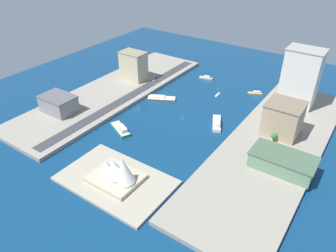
{
  "coord_description": "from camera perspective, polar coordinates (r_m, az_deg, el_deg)",
  "views": [
    {
      "loc": [
        -136.61,
        222.21,
        154.11
      ],
      "look_at": [
        -2.16,
        27.16,
        4.39
      ],
      "focal_mm": 34.46,
      "sensor_mm": 36.0,
      "label": 1
    }
  ],
  "objects": [
    {
      "name": "warehouse_low_gray",
      "position": [
        317.86,
        -18.79,
        3.76
      ],
      "size": [
        32.41,
        23.11,
        15.69
      ],
      "color": "gray",
      "rests_on": "quay_east"
    },
    {
      "name": "water_taxi_orange",
      "position": [
        355.28,
        15.2,
        5.66
      ],
      "size": [
        15.27,
        8.96,
        3.67
      ],
      "color": "orange",
      "rests_on": "ground_plane"
    },
    {
      "name": "office_block_beige",
      "position": [
        367.19,
        -6.12,
        10.56
      ],
      "size": [
        28.15,
        19.18,
        31.53
      ],
      "color": "#C6B793",
      "rests_on": "quay_east"
    },
    {
      "name": "park_tree_cluster",
      "position": [
        281.24,
        18.19,
        -0.65
      ],
      "size": [
        11.06,
        23.32,
        7.93
      ],
      "color": "brown",
      "rests_on": "quay_west"
    },
    {
      "name": "peninsula_point",
      "position": [
        232.17,
        -9.2,
        -9.49
      ],
      "size": [
        78.59,
        49.8,
        2.0
      ],
      "primitive_type": "cube",
      "color": "#A89E89",
      "rests_on": "ground_plane"
    },
    {
      "name": "terminal_long_green",
      "position": [
        245.84,
        19.6,
        -5.99
      ],
      "size": [
        45.37,
        24.55,
        11.85
      ],
      "color": "slate",
      "rests_on": "quay_west"
    },
    {
      "name": "quay_east",
      "position": [
        350.13,
        -9.58,
        6.02
      ],
      "size": [
        70.0,
        240.0,
        3.43
      ],
      "primitive_type": "cube",
      "color": "gray",
      "rests_on": "ground_plane"
    },
    {
      "name": "hotel_broad_white",
      "position": [
        329.82,
        22.41,
        7.92
      ],
      "size": [
        33.07,
        23.55,
        55.49
      ],
      "color": "silver",
      "rests_on": "quay_west"
    },
    {
      "name": "sailboat_small_white",
      "position": [
        344.48,
        8.84,
        5.49
      ],
      "size": [
        3.12,
        8.98,
        10.52
      ],
      "color": "white",
      "rests_on": "ground_plane"
    },
    {
      "name": "quay_west",
      "position": [
        273.98,
        18.16,
        -3.35
      ],
      "size": [
        70.0,
        240.0,
        3.43
      ],
      "primitive_type": "cube",
      "color": "gray",
      "rests_on": "ground_plane"
    },
    {
      "name": "ferry_white_commuter",
      "position": [
        291.78,
        8.62,
        0.53
      ],
      "size": [
        18.12,
        27.35,
        6.05
      ],
      "color": "silver",
      "rests_on": "ground_plane"
    },
    {
      "name": "opera_landmark",
      "position": [
        224.98,
        -8.97,
        -7.99
      ],
      "size": [
        35.11,
        28.46,
        23.18
      ],
      "color": "#BCAD93",
      "rests_on": "peninsula_point"
    },
    {
      "name": "barge_flat_brown",
      "position": [
        333.64,
        -1.35,
        5.01
      ],
      "size": [
        30.1,
        21.69,
        3.25
      ],
      "color": "brown",
      "rests_on": "ground_plane"
    },
    {
      "name": "ground_plane",
      "position": [
        302.96,
        2.58,
        1.68
      ],
      "size": [
        440.0,
        440.0,
        0.0
      ],
      "primitive_type": "plane",
      "color": "navy"
    },
    {
      "name": "ferry_green_doubledeck",
      "position": [
        283.05,
        -8.34,
        -0.55
      ],
      "size": [
        27.59,
        18.49,
        6.38
      ],
      "color": "#2D8C4C",
      "rests_on": "ground_plane"
    },
    {
      "name": "road_strip",
      "position": [
        334.86,
        -6.67,
        5.33
      ],
      "size": [
        10.8,
        228.0,
        0.15
      ],
      "primitive_type": "cube",
      "color": "#38383D",
      "rests_on": "quay_east"
    },
    {
      "name": "apartment_midrise_tan",
      "position": [
        282.1,
        19.68,
        1.25
      ],
      "size": [
        29.14,
        28.53,
        27.92
      ],
      "color": "tan",
      "rests_on": "quay_west"
    },
    {
      "name": "van_white",
      "position": [
        366.42,
        -2.42,
        8.14
      ],
      "size": [
        1.93,
        4.35,
        1.61
      ],
      "color": "black",
      "rests_on": "road_strip"
    },
    {
      "name": "sedan_silver",
      "position": [
        375.39,
        -1.56,
        8.76
      ],
      "size": [
        2.0,
        5.06,
        1.48
      ],
      "color": "black",
      "rests_on": "road_strip"
    },
    {
      "name": "traffic_light_waterfront",
      "position": [
        327.48,
        -6.17,
        5.55
      ],
      "size": [
        0.36,
        0.36,
        6.5
      ],
      "color": "black",
      "rests_on": "quay_east"
    },
    {
      "name": "yacht_sleek_gray",
      "position": [
        381.33,
        6.72,
        8.46
      ],
      "size": [
        17.12,
        7.69,
        4.0
      ],
      "color": "#999EA3",
      "rests_on": "ground_plane"
    }
  ]
}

